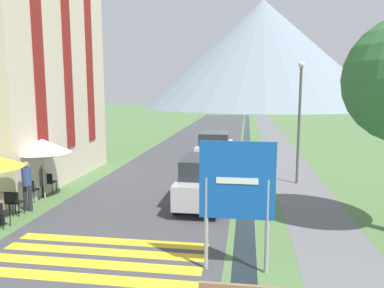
{
  "coord_description": "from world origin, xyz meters",
  "views": [
    {
      "loc": [
        1.19,
        -4.12,
        4.24
      ],
      "look_at": [
        -0.89,
        10.0,
        2.17
      ],
      "focal_mm": 35.0,
      "sensor_mm": 36.0,
      "label": 1
    }
  ],
  "objects_px": {
    "streetlamp": "(300,113)",
    "hotel_building": "(13,30)",
    "parked_car_far": "(215,148)",
    "cafe_chair_far_left": "(49,181)",
    "parked_car_near": "(202,181)",
    "road_sign": "(237,190)",
    "cafe_umbrella_middle_white": "(42,146)",
    "cafe_chair_near_left": "(9,201)",
    "cafe_chair_middle": "(31,189)",
    "person_seated_near": "(41,179)",
    "person_standing_terrace": "(27,182)",
    "cafe_chair_near_right": "(15,201)"
  },
  "relations": [
    {
      "from": "cafe_umbrella_middle_white",
      "to": "parked_car_near",
      "type": "bearing_deg",
      "value": 1.68
    },
    {
      "from": "streetlamp",
      "to": "hotel_building",
      "type": "bearing_deg",
      "value": -175.09
    },
    {
      "from": "cafe_chair_middle",
      "to": "cafe_chair_near_left",
      "type": "bearing_deg",
      "value": -106.7
    },
    {
      "from": "parked_car_far",
      "to": "cafe_chair_near_left",
      "type": "bearing_deg",
      "value": -120.77
    },
    {
      "from": "cafe_chair_near_left",
      "to": "person_standing_terrace",
      "type": "height_order",
      "value": "person_standing_terrace"
    },
    {
      "from": "person_seated_near",
      "to": "cafe_umbrella_middle_white",
      "type": "bearing_deg",
      "value": -44.73
    },
    {
      "from": "person_standing_terrace",
      "to": "parked_car_near",
      "type": "bearing_deg",
      "value": 15.33
    },
    {
      "from": "parked_car_far",
      "to": "cafe_chair_near_left",
      "type": "relative_size",
      "value": 4.72
    },
    {
      "from": "cafe_umbrella_middle_white",
      "to": "person_seated_near",
      "type": "bearing_deg",
      "value": 135.27
    },
    {
      "from": "parked_car_near",
      "to": "cafe_umbrella_middle_white",
      "type": "bearing_deg",
      "value": -178.32
    },
    {
      "from": "cafe_chair_far_left",
      "to": "cafe_chair_middle",
      "type": "distance_m",
      "value": 1.23
    },
    {
      "from": "hotel_building",
      "to": "cafe_chair_near_right",
      "type": "distance_m",
      "value": 8.57
    },
    {
      "from": "parked_car_near",
      "to": "person_seated_near",
      "type": "distance_m",
      "value": 6.48
    },
    {
      "from": "cafe_chair_middle",
      "to": "person_standing_terrace",
      "type": "xyz_separation_m",
      "value": [
        0.51,
        -1.01,
        0.52
      ]
    },
    {
      "from": "parked_car_far",
      "to": "cafe_chair_far_left",
      "type": "bearing_deg",
      "value": -129.79
    },
    {
      "from": "parked_car_near",
      "to": "cafe_chair_middle",
      "type": "bearing_deg",
      "value": -174.48
    },
    {
      "from": "cafe_chair_middle",
      "to": "person_seated_near",
      "type": "xyz_separation_m",
      "value": [
        0.02,
        0.73,
        0.19
      ]
    },
    {
      "from": "cafe_chair_far_left",
      "to": "person_standing_terrace",
      "type": "height_order",
      "value": "person_standing_terrace"
    },
    {
      "from": "hotel_building",
      "to": "road_sign",
      "type": "xyz_separation_m",
      "value": [
        10.39,
        -7.74,
        -4.98
      ]
    },
    {
      "from": "hotel_building",
      "to": "cafe_chair_far_left",
      "type": "distance_m",
      "value": 7.23
    },
    {
      "from": "cafe_umbrella_middle_white",
      "to": "person_seated_near",
      "type": "height_order",
      "value": "cafe_umbrella_middle_white"
    },
    {
      "from": "cafe_chair_far_left",
      "to": "cafe_umbrella_middle_white",
      "type": "bearing_deg",
      "value": -97.43
    },
    {
      "from": "cafe_chair_far_left",
      "to": "cafe_umbrella_middle_white",
      "type": "xyz_separation_m",
      "value": [
        0.24,
        -0.78,
        1.59
      ]
    },
    {
      "from": "streetlamp",
      "to": "road_sign",
      "type": "bearing_deg",
      "value": -105.84
    },
    {
      "from": "hotel_building",
      "to": "road_sign",
      "type": "relative_size",
      "value": 4.19
    },
    {
      "from": "cafe_umbrella_middle_white",
      "to": "streetlamp",
      "type": "bearing_deg",
      "value": 21.61
    },
    {
      "from": "cafe_chair_middle",
      "to": "cafe_umbrella_middle_white",
      "type": "height_order",
      "value": "cafe_umbrella_middle_white"
    },
    {
      "from": "parked_car_near",
      "to": "cafe_chair_far_left",
      "type": "relative_size",
      "value": 4.74
    },
    {
      "from": "hotel_building",
      "to": "cafe_chair_far_left",
      "type": "height_order",
      "value": "hotel_building"
    },
    {
      "from": "cafe_umbrella_middle_white",
      "to": "person_standing_terrace",
      "type": "xyz_separation_m",
      "value": [
        0.2,
        -1.46,
        -1.07
      ]
    },
    {
      "from": "parked_car_near",
      "to": "person_standing_terrace",
      "type": "relative_size",
      "value": 2.28
    },
    {
      "from": "parked_car_far",
      "to": "hotel_building",
      "type": "bearing_deg",
      "value": -148.69
    },
    {
      "from": "cafe_chair_near_left",
      "to": "cafe_umbrella_middle_white",
      "type": "height_order",
      "value": "cafe_umbrella_middle_white"
    },
    {
      "from": "cafe_chair_middle",
      "to": "person_seated_near",
      "type": "height_order",
      "value": "person_seated_near"
    },
    {
      "from": "parked_car_far",
      "to": "parked_car_near",
      "type": "bearing_deg",
      "value": -88.33
    },
    {
      "from": "cafe_chair_far_left",
      "to": "person_standing_terrace",
      "type": "bearing_deg",
      "value": -103.39
    },
    {
      "from": "road_sign",
      "to": "cafe_chair_near_left",
      "type": "xyz_separation_m",
      "value": [
        -7.72,
        2.84,
        -1.44
      ]
    },
    {
      "from": "streetlamp",
      "to": "cafe_chair_near_right",
      "type": "bearing_deg",
      "value": -149.13
    },
    {
      "from": "cafe_chair_near_left",
      "to": "person_seated_near",
      "type": "distance_m",
      "value": 2.3
    },
    {
      "from": "road_sign",
      "to": "cafe_chair_far_left",
      "type": "xyz_separation_m",
      "value": [
        -7.83,
        5.63,
        -1.44
      ]
    },
    {
      "from": "cafe_chair_near_right",
      "to": "cafe_chair_near_left",
      "type": "relative_size",
      "value": 1.0
    },
    {
      "from": "cafe_chair_near_left",
      "to": "parked_car_near",
      "type": "bearing_deg",
      "value": 5.3
    },
    {
      "from": "person_standing_terrace",
      "to": "person_seated_near",
      "type": "xyz_separation_m",
      "value": [
        -0.49,
        1.74,
        -0.33
      ]
    },
    {
      "from": "cafe_umbrella_middle_white",
      "to": "hotel_building",
      "type": "bearing_deg",
      "value": 134.04
    },
    {
      "from": "cafe_chair_near_right",
      "to": "person_seated_near",
      "type": "relative_size",
      "value": 0.67
    },
    {
      "from": "parked_car_far",
      "to": "streetlamp",
      "type": "bearing_deg",
      "value": -45.55
    },
    {
      "from": "cafe_chair_far_left",
      "to": "road_sign",
      "type": "bearing_deg",
      "value": -60.26
    },
    {
      "from": "parked_car_far",
      "to": "cafe_chair_near_right",
      "type": "xyz_separation_m",
      "value": [
        -5.89,
        -10.22,
        -0.4
      ]
    },
    {
      "from": "cafe_chair_middle",
      "to": "person_standing_terrace",
      "type": "distance_m",
      "value": 1.25
    },
    {
      "from": "cafe_chair_near_left",
      "to": "cafe_umbrella_middle_white",
      "type": "relative_size",
      "value": 0.36
    }
  ]
}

